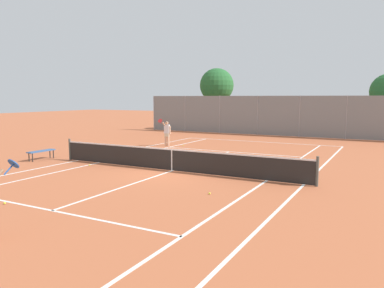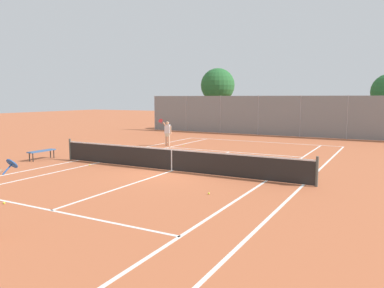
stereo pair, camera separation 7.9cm
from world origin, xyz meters
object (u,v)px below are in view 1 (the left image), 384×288
(loose_tennis_ball_1, at_px, (286,163))
(loose_tennis_ball_3, at_px, (248,169))
(tennis_net, at_px, (172,159))
(courtside_bench, at_px, (41,152))
(tree_behind_left, at_px, (217,86))
(loose_tennis_ball_0, at_px, (210,193))
(loose_tennis_ball_5, at_px, (90,165))
(loose_tennis_ball_2, at_px, (5,203))
(loose_tennis_ball_4, at_px, (183,145))
(player_far_left, at_px, (167,132))

(loose_tennis_ball_1, relative_size, loose_tennis_ball_3, 1.00)
(loose_tennis_ball_1, bearing_deg, tennis_net, -133.02)
(courtside_bench, relative_size, tree_behind_left, 0.25)
(tree_behind_left, bearing_deg, loose_tennis_ball_0, -66.23)
(courtside_bench, bearing_deg, loose_tennis_ball_5, -2.36)
(tree_behind_left, bearing_deg, tennis_net, -70.90)
(loose_tennis_ball_2, distance_m, courtside_bench, 8.17)
(tree_behind_left, bearing_deg, loose_tennis_ball_5, -81.85)
(loose_tennis_ball_2, height_order, courtside_bench, courtside_bench)
(loose_tennis_ball_0, bearing_deg, loose_tennis_ball_1, 83.97)
(loose_tennis_ball_1, bearing_deg, loose_tennis_ball_0, -96.03)
(loose_tennis_ball_0, bearing_deg, loose_tennis_ball_4, 123.47)
(loose_tennis_ball_4, bearing_deg, player_far_left, -152.13)
(loose_tennis_ball_2, bearing_deg, player_far_left, 101.80)
(courtside_bench, bearing_deg, loose_tennis_ball_4, 65.47)
(tennis_net, height_order, loose_tennis_ball_1, tennis_net)
(loose_tennis_ball_3, height_order, loose_tennis_ball_4, same)
(loose_tennis_ball_1, distance_m, loose_tennis_ball_2, 12.06)
(loose_tennis_ball_4, height_order, tree_behind_left, tree_behind_left)
(loose_tennis_ball_5, relative_size, tree_behind_left, 0.01)
(loose_tennis_ball_2, distance_m, loose_tennis_ball_3, 9.56)
(tennis_net, distance_m, loose_tennis_ball_5, 4.05)
(player_far_left, distance_m, loose_tennis_ball_1, 8.86)
(player_far_left, bearing_deg, loose_tennis_ball_3, -34.75)
(loose_tennis_ball_3, xyz_separation_m, courtside_bench, (-10.02, -2.45, 0.38))
(loose_tennis_ball_1, xyz_separation_m, loose_tennis_ball_5, (-7.76, -4.86, 0.00))
(loose_tennis_ball_0, bearing_deg, tennis_net, 138.19)
(player_far_left, height_order, loose_tennis_ball_3, player_far_left)
(player_far_left, xyz_separation_m, loose_tennis_ball_5, (0.60, -7.65, -0.89))
(loose_tennis_ball_4, bearing_deg, loose_tennis_ball_5, -92.33)
(loose_tennis_ball_2, bearing_deg, courtside_bench, 132.79)
(loose_tennis_ball_3, bearing_deg, courtside_bench, -166.25)
(player_far_left, xyz_separation_m, tree_behind_left, (-2.37, 13.08, 3.25))
(loose_tennis_ball_0, xyz_separation_m, tree_behind_left, (-10.01, 22.73, 4.14))
(loose_tennis_ball_0, bearing_deg, loose_tennis_ball_3, 94.24)
(loose_tennis_ball_3, height_order, loose_tennis_ball_5, same)
(tennis_net, relative_size, loose_tennis_ball_0, 181.82)
(loose_tennis_ball_1, xyz_separation_m, courtside_bench, (-11.09, -4.72, 0.38))
(loose_tennis_ball_2, xyz_separation_m, tree_behind_left, (-5.19, 26.58, 4.14))
(loose_tennis_ball_5, bearing_deg, loose_tennis_ball_0, -15.87)
(loose_tennis_ball_4, relative_size, courtside_bench, 0.04)
(loose_tennis_ball_2, height_order, loose_tennis_ball_5, same)
(player_far_left, distance_m, loose_tennis_ball_0, 12.34)
(loose_tennis_ball_0, distance_m, loose_tennis_ball_1, 6.90)
(player_far_left, distance_m, tree_behind_left, 13.68)
(loose_tennis_ball_2, relative_size, loose_tennis_ball_3, 1.00)
(loose_tennis_ball_3, relative_size, courtside_bench, 0.04)
(loose_tennis_ball_0, height_order, loose_tennis_ball_2, same)
(tennis_net, bearing_deg, loose_tennis_ball_2, -104.60)
(player_far_left, xyz_separation_m, loose_tennis_ball_4, (0.93, 0.49, -0.89))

